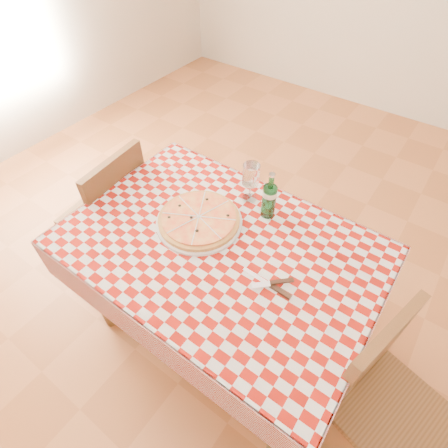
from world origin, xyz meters
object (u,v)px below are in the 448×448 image
object	(u,v)px
pizza_plate	(199,219)
wine_glass	(250,183)
chair_near	(382,392)
dining_table	(220,259)
chair_far	(112,210)
water_bottle	(270,195)

from	to	relation	value
pizza_plate	wine_glass	bearing A→B (deg)	70.07
chair_near	pizza_plate	xyz separation A→B (m)	(-0.93, 0.10, 0.29)
dining_table	wine_glass	world-z (taller)	wine_glass
chair_near	wine_glass	world-z (taller)	wine_glass
dining_table	wine_glass	bearing A→B (deg)	99.49
dining_table	chair_far	distance (m)	0.78
pizza_plate	water_bottle	world-z (taller)	water_bottle
chair_near	water_bottle	size ratio (longest dim) A/B	3.76
pizza_plate	water_bottle	xyz separation A→B (m)	(0.22, 0.22, 0.09)
water_bottle	wine_glass	world-z (taller)	water_bottle
dining_table	pizza_plate	xyz separation A→B (m)	(-0.15, 0.05, 0.12)
dining_table	chair_near	size ratio (longest dim) A/B	1.39
chair_near	pizza_plate	world-z (taller)	chair_near
pizza_plate	wine_glass	xyz separation A→B (m)	(0.09, 0.26, 0.07)
water_bottle	chair_near	bearing A→B (deg)	-23.87
water_bottle	chair_far	bearing A→B (deg)	-163.48
chair_near	pizza_plate	size ratio (longest dim) A/B	2.28
chair_far	pizza_plate	size ratio (longest dim) A/B	2.32
chair_near	chair_far	xyz separation A→B (m)	(-1.55, 0.07, 0.01)
dining_table	wine_glass	xyz separation A→B (m)	(-0.05, 0.31, 0.20)
chair_near	chair_far	distance (m)	1.55
water_bottle	pizza_plate	bearing A→B (deg)	-134.38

